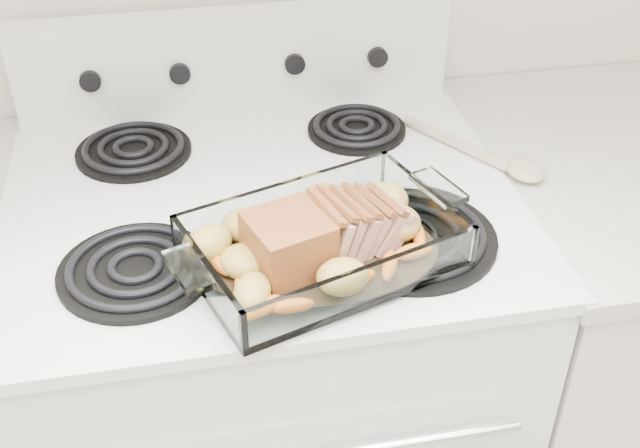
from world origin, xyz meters
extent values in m
cube|color=white|center=(0.00, 1.66, 0.46)|extent=(0.76, 0.65, 0.92)
cube|color=white|center=(0.00, 1.66, 0.93)|extent=(0.78, 0.67, 0.02)
cube|color=white|center=(0.00, 1.95, 1.03)|extent=(0.76, 0.06, 0.18)
cylinder|color=black|center=(-0.19, 1.50, 0.94)|extent=(0.21, 0.21, 0.01)
cylinder|color=black|center=(0.19, 1.50, 0.94)|extent=(0.25, 0.25, 0.01)
cylinder|color=black|center=(-0.19, 1.81, 0.94)|extent=(0.19, 0.19, 0.01)
cylinder|color=black|center=(0.19, 1.81, 0.94)|extent=(0.17, 0.17, 0.01)
cylinder|color=black|center=(-0.25, 1.92, 1.03)|extent=(0.04, 0.02, 0.04)
cylinder|color=black|center=(-0.10, 1.92, 1.03)|extent=(0.04, 0.02, 0.04)
cylinder|color=black|center=(0.10, 1.92, 1.03)|extent=(0.04, 0.02, 0.04)
cylinder|color=black|center=(0.25, 1.92, 1.03)|extent=(0.04, 0.02, 0.04)
cube|color=silver|center=(0.67, 1.66, 0.45)|extent=(0.55, 0.65, 0.90)
cube|color=silver|center=(0.06, 1.46, 0.95)|extent=(0.34, 0.22, 0.01)
cube|color=silver|center=(0.06, 1.35, 0.98)|extent=(0.34, 0.01, 0.06)
cube|color=silver|center=(0.06, 1.57, 0.98)|extent=(0.34, 0.01, 0.06)
cube|color=silver|center=(-0.11, 1.46, 0.98)|extent=(0.01, 0.22, 0.06)
cube|color=silver|center=(0.23, 1.46, 0.98)|extent=(0.01, 0.22, 0.06)
cylinder|color=black|center=(0.06, 1.46, 0.95)|extent=(0.20, 0.20, 0.00)
cube|color=brown|center=(0.01, 1.46, 0.99)|extent=(0.10, 0.10, 0.08)
cube|color=tan|center=(0.06, 1.46, 0.99)|extent=(0.04, 0.09, 0.07)
cube|color=tan|center=(0.08, 1.46, 0.99)|extent=(0.04, 0.09, 0.07)
cube|color=tan|center=(0.10, 1.46, 0.99)|extent=(0.04, 0.09, 0.07)
cube|color=tan|center=(0.12, 1.46, 0.99)|extent=(0.04, 0.09, 0.06)
cube|color=tan|center=(0.14, 1.46, 0.98)|extent=(0.05, 0.09, 0.06)
cube|color=tan|center=(0.16, 1.46, 0.98)|extent=(0.05, 0.08, 0.06)
ellipsoid|color=orange|center=(-0.09, 1.38, 0.96)|extent=(0.06, 0.02, 0.02)
ellipsoid|color=orange|center=(0.18, 1.38, 0.96)|extent=(0.06, 0.02, 0.02)
ellipsoid|color=orange|center=(0.22, 1.48, 0.96)|extent=(0.06, 0.02, 0.02)
ellipsoid|color=orange|center=(-0.10, 1.50, 0.96)|extent=(0.06, 0.02, 0.02)
ellipsoid|color=gold|center=(-0.10, 1.54, 0.98)|extent=(0.06, 0.06, 0.05)
ellipsoid|color=gold|center=(0.08, 1.55, 0.98)|extent=(0.06, 0.06, 0.05)
ellipsoid|color=gold|center=(0.19, 1.44, 0.98)|extent=(0.06, 0.06, 0.05)
cylinder|color=beige|center=(0.34, 1.73, 0.95)|extent=(0.13, 0.20, 0.02)
ellipsoid|color=beige|center=(0.42, 1.63, 0.95)|extent=(0.06, 0.08, 0.02)
camera|label=1|loc=(-0.11, 0.63, 1.62)|focal=45.00mm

